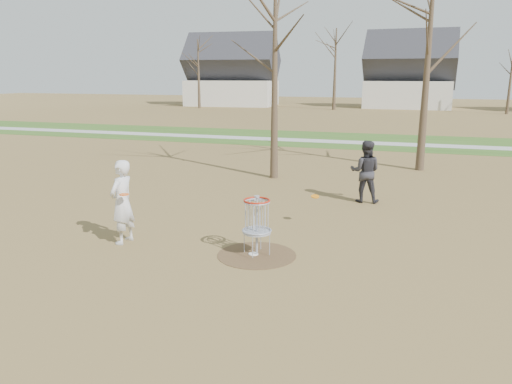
{
  "coord_description": "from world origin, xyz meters",
  "views": [
    {
      "loc": [
        3.25,
        -10.17,
        4.0
      ],
      "look_at": [
        -0.5,
        1.5,
        1.1
      ],
      "focal_mm": 35.0,
      "sensor_mm": 36.0,
      "label": 1
    }
  ],
  "objects_px": {
    "player_throwing": "(365,171)",
    "disc_grounded": "(253,254)",
    "disc_golf_basket": "(257,216)",
    "player_standing": "(122,202)"
  },
  "relations": [
    {
      "from": "player_standing",
      "to": "player_throwing",
      "type": "bearing_deg",
      "value": 142.78
    },
    {
      "from": "disc_grounded",
      "to": "disc_golf_basket",
      "type": "xyz_separation_m",
      "value": [
        0.08,
        -0.0,
        0.89
      ]
    },
    {
      "from": "player_standing",
      "to": "disc_golf_basket",
      "type": "distance_m",
      "value": 3.35
    },
    {
      "from": "disc_golf_basket",
      "to": "disc_grounded",
      "type": "bearing_deg",
      "value": 179.75
    },
    {
      "from": "player_throwing",
      "to": "disc_golf_basket",
      "type": "bearing_deg",
      "value": 69.87
    },
    {
      "from": "player_standing",
      "to": "disc_grounded",
      "type": "bearing_deg",
      "value": 96.75
    },
    {
      "from": "disc_golf_basket",
      "to": "player_throwing",
      "type": "bearing_deg",
      "value": 72.47
    },
    {
      "from": "player_throwing",
      "to": "disc_grounded",
      "type": "relative_size",
      "value": 9.0
    },
    {
      "from": "player_standing",
      "to": "disc_golf_basket",
      "type": "bearing_deg",
      "value": 96.68
    },
    {
      "from": "player_throwing",
      "to": "disc_grounded",
      "type": "bearing_deg",
      "value": 69.14
    }
  ]
}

